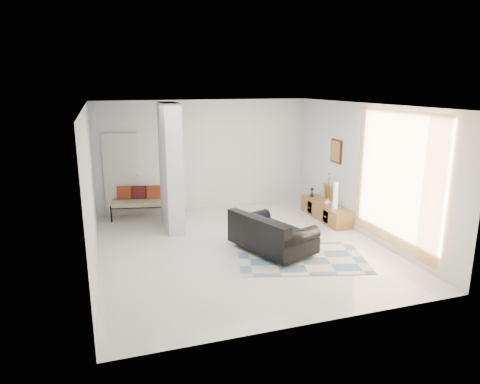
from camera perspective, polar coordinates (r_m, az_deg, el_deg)
name	(u,v)px	position (r m, az deg, el deg)	size (l,w,h in m)	color
floor	(241,247)	(8.66, 0.09, -7.33)	(6.00, 6.00, 0.00)	silver
ceiling	(241,105)	(8.06, 0.10, 11.52)	(6.00, 6.00, 0.00)	white
wall_back	(205,155)	(11.09, -4.72, 4.93)	(6.00, 6.00, 0.00)	silver
wall_front	(313,227)	(5.58, 9.71, -4.61)	(6.00, 6.00, 0.00)	silver
wall_left	(90,189)	(7.87, -19.31, 0.33)	(6.00, 6.00, 0.00)	silver
wall_right	(364,170)	(9.45, 16.18, 2.79)	(6.00, 6.00, 0.00)	silver
partition_column	(171,167)	(9.53, -9.22, 3.27)	(0.35, 1.20, 2.80)	silver
hallway_door	(122,175)	(10.84, -15.50, 2.20)	(0.85, 0.06, 2.04)	silver
curtain	(396,179)	(8.49, 20.05, 1.58)	(2.55, 2.55, 0.00)	#F5A340
wall_art	(336,151)	(10.32, 12.71, 5.34)	(0.04, 0.45, 0.55)	#3C1A10
media_console	(326,211)	(10.53, 11.34, -2.48)	(0.45, 1.79, 0.80)	brown
loveseat	(270,235)	(8.31, 4.00, -5.71)	(1.47, 1.86, 0.76)	silver
daybed	(143,200)	(10.69, -12.77, -1.07)	(1.63, 0.93, 0.77)	black
area_rug	(301,258)	(8.20, 8.14, -8.70)	(2.34, 1.56, 0.01)	beige
cylinder_lamp	(336,195)	(10.01, 12.63, -0.43)	(0.11, 0.11, 0.62)	silver
bronze_figurine	(312,192)	(10.97, 9.57, -0.03)	(0.12, 0.12, 0.24)	black
vase	(328,202)	(10.29, 11.63, -1.27)	(0.16, 0.16, 0.17)	white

